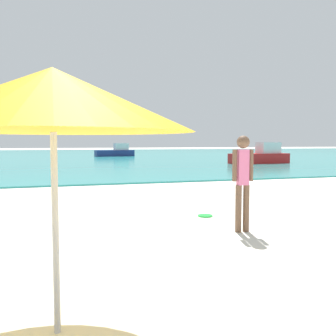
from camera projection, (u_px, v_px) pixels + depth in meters
name	position (u px, v px, depth m)	size (l,w,h in m)	color
water	(68.00, 155.00, 40.99)	(160.00, 60.00, 0.06)	teal
person_standing	(243.00, 177.00, 5.91)	(0.36, 0.21, 1.56)	brown
frisbee	(205.00, 216.00, 7.20)	(0.29, 0.29, 0.03)	green
boat_near	(261.00, 156.00, 24.52)	(4.21, 1.73, 1.39)	red
boat_far	(116.00, 152.00, 37.02)	(3.95, 1.62, 1.31)	navy
beach_umbrella	(53.00, 100.00, 2.68)	(2.10, 2.10, 2.00)	#B7B7BC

